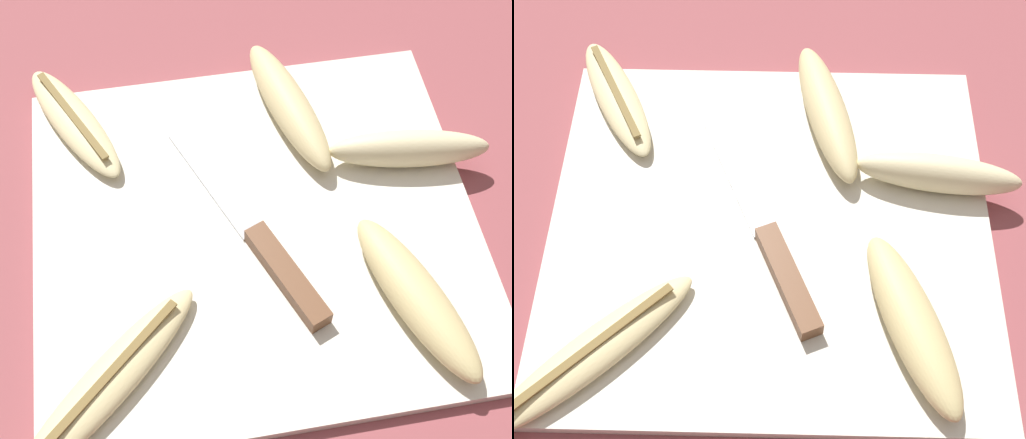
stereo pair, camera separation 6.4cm
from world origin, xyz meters
The scene contains 8 objects.
ground_plane centered at (0.00, 0.00, 0.00)m, with size 4.00×4.00×0.00m, color #93474C.
cutting_board centered at (0.00, 0.00, 0.01)m, with size 0.40×0.38×0.01m.
knife centered at (0.01, -0.04, 0.02)m, with size 0.12×0.24×0.02m.
banana_soft_right centered at (-0.16, 0.14, 0.02)m, with size 0.11×0.16×0.02m.
banana_mellow_near centered at (0.05, 0.12, 0.03)m, with size 0.08×0.18×0.04m.
banana_cream_curved centered at (0.15, 0.05, 0.03)m, with size 0.16×0.05×0.04m.
banana_spotted_left centered at (0.12, -0.10, 0.03)m, with size 0.10×0.17×0.03m.
banana_ripe_center centered at (-0.14, -0.13, 0.02)m, with size 0.17×0.17×0.02m.
Camera 2 is at (0.01, -0.34, 0.57)m, focal length 50.00 mm.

